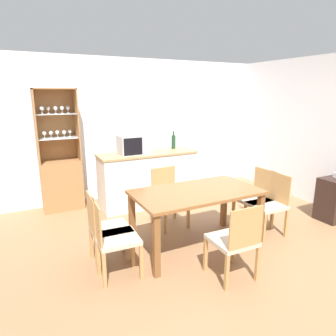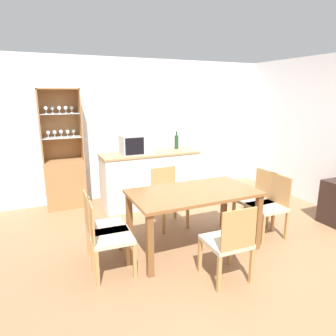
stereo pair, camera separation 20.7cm
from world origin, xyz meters
name	(u,v)px [view 1 (the left image)]	position (x,y,z in m)	size (l,w,h in m)	color
ground_plane	(218,252)	(0.00, 0.00, 0.00)	(18.00, 18.00, 0.00)	#936B47
wall_back	(138,128)	(0.00, 2.63, 1.27)	(6.80, 0.06, 2.55)	silver
kitchen_counter	(148,179)	(-0.11, 1.93, 0.47)	(1.70, 0.58, 0.94)	silver
display_cabinet	(61,175)	(-1.49, 2.42, 0.59)	(0.65, 0.39, 2.01)	#A37042
dining_table	(196,199)	(-0.18, 0.24, 0.65)	(1.56, 0.85, 0.76)	brown
dining_chair_side_left_far	(107,228)	(-1.29, 0.37, 0.43)	(0.45, 0.45, 0.85)	#C1B299
dining_chair_side_right_near	(269,204)	(0.93, 0.11, 0.43)	(0.45, 0.45, 0.85)	#C1B299
dining_chair_side_left_near	(113,238)	(-1.29, 0.12, 0.43)	(0.45, 0.45, 0.85)	#C1B299
dining_chair_head_far	(169,197)	(-0.18, 1.00, 0.43)	(0.45, 0.45, 0.85)	#C1B299
dining_chair_head_near	(235,241)	(-0.18, -0.52, 0.43)	(0.44, 0.44, 0.85)	#C1B299
dining_chair_side_right_far	(256,198)	(0.93, 0.37, 0.43)	(0.45, 0.45, 0.85)	#C1B299
microwave	(133,145)	(-0.38, 1.90, 1.10)	(0.49, 0.35, 0.32)	#B7BABF
wine_bottle	(174,142)	(0.45, 2.04, 1.07)	(0.08, 0.08, 0.32)	#193D23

